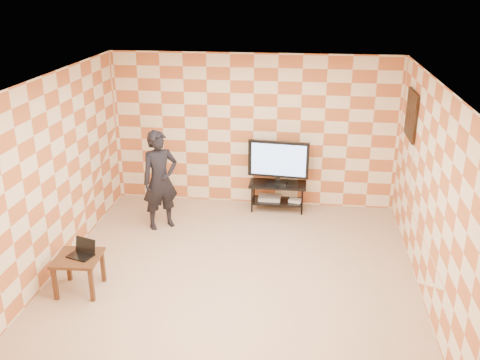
{
  "coord_description": "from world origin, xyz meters",
  "views": [
    {
      "loc": [
        0.89,
        -6.52,
        3.91
      ],
      "look_at": [
        0.0,
        0.6,
        1.15
      ],
      "focal_mm": 40.0,
      "sensor_mm": 36.0,
      "label": 1
    }
  ],
  "objects_px": {
    "tv": "(278,160)",
    "side_table": "(78,263)",
    "tv_stand": "(278,190)",
    "person": "(160,180)"
  },
  "relations": [
    {
      "from": "tv",
      "to": "side_table",
      "type": "bearing_deg",
      "value": -129.6
    },
    {
      "from": "tv_stand",
      "to": "tv",
      "type": "bearing_deg",
      "value": -84.72
    },
    {
      "from": "tv",
      "to": "side_table",
      "type": "relative_size",
      "value": 1.75
    },
    {
      "from": "side_table",
      "to": "person",
      "type": "height_order",
      "value": "person"
    },
    {
      "from": "tv_stand",
      "to": "side_table",
      "type": "height_order",
      "value": "same"
    },
    {
      "from": "person",
      "to": "tv",
      "type": "bearing_deg",
      "value": -9.19
    },
    {
      "from": "tv_stand",
      "to": "person",
      "type": "bearing_deg",
      "value": -153.66
    },
    {
      "from": "side_table",
      "to": "person",
      "type": "xyz_separation_m",
      "value": [
        0.57,
        2.02,
        0.41
      ]
    },
    {
      "from": "tv",
      "to": "side_table",
      "type": "distance_m",
      "value": 3.84
    },
    {
      "from": "tv_stand",
      "to": "person",
      "type": "distance_m",
      "value": 2.11
    }
  ]
}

